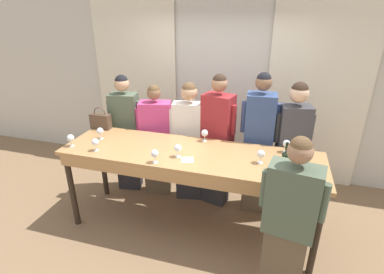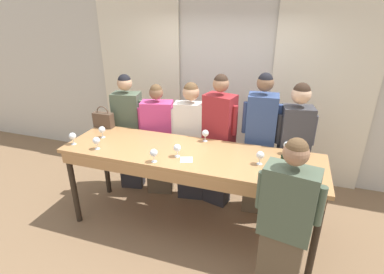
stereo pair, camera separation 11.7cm
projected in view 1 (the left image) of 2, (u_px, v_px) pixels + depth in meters
The scene contains 23 objects.
ground_plane at pixel (190, 226), 3.80m from camera, with size 18.00×18.00×0.00m, color #846647.
wall_back at pixel (220, 87), 4.70m from camera, with size 12.00×0.06×2.80m.
curtain_panel_left at pixel (137, 85), 5.03m from camera, with size 1.39×0.03×2.69m.
curtain_panel_right at pixel (316, 98), 4.30m from camera, with size 1.39×0.03×2.69m.
tasting_bar at pixel (189, 161), 3.39m from camera, with size 2.95×0.85×1.05m.
wine_bottle at pixel (285, 161), 2.93m from camera, with size 0.07×0.07×0.32m.
handbag at pixel (101, 121), 3.99m from camera, with size 0.27×0.11×0.30m.
wine_glass_front_left at pixel (178, 148), 3.23m from camera, with size 0.08×0.08×0.15m.
wine_glass_front_mid at pixel (286, 144), 3.34m from camera, with size 0.08×0.08×0.15m.
wine_glass_front_right at pixel (70, 138), 3.48m from camera, with size 0.08×0.08×0.15m.
wine_glass_center_left at pixel (155, 154), 3.11m from camera, with size 0.08×0.08×0.15m.
wine_glass_center_mid at pixel (261, 154), 3.10m from camera, with size 0.08×0.08×0.15m.
wine_glass_center_right at pixel (100, 131), 3.67m from camera, with size 0.08×0.08×0.15m.
wine_glass_back_left at pixel (205, 133), 3.61m from camera, with size 0.08×0.08×0.15m.
wine_glass_back_mid at pixel (95, 142), 3.37m from camera, with size 0.08×0.08×0.15m.
napkin at pixel (187, 160), 3.20m from camera, with size 0.17×0.17×0.00m.
guest_olive_jacket at pixel (126, 133), 4.29m from camera, with size 0.49×0.31×1.73m.
guest_pink_top at pixel (156, 141), 4.20m from camera, with size 0.54×0.34×1.63m.
guest_cream_sweater at pixel (189, 141), 4.05m from camera, with size 0.54×0.27×1.69m.
guest_striped_shirt at pixel (217, 141), 3.93m from camera, with size 0.49×0.34×1.82m.
guest_navy_coat at pixel (258, 144), 3.79m from camera, with size 0.47×0.30×1.87m.
guest_beige_cap at pixel (291, 149), 3.69m from camera, with size 0.47×0.31×1.78m.
host_pouring at pixel (288, 225), 2.54m from camera, with size 0.54×0.30×1.67m.
Camera 1 is at (0.87, -2.90, 2.56)m, focal length 28.00 mm.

